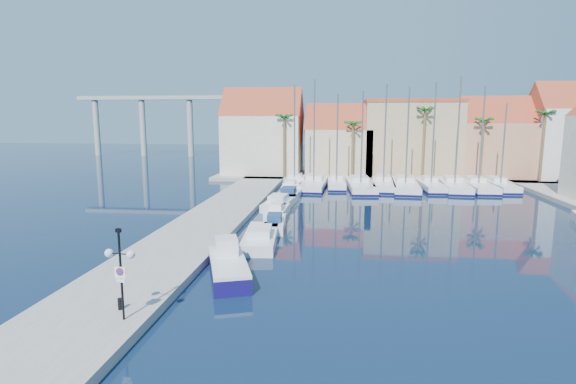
{
  "coord_description": "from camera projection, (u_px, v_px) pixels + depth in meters",
  "views": [
    {
      "loc": [
        2.4,
        -23.87,
        9.31
      ],
      "look_at": [
        -2.08,
        13.81,
        3.0
      ],
      "focal_mm": 28.0,
      "sensor_mm": 36.0,
      "label": 1
    }
  ],
  "objects": [
    {
      "name": "palm_2",
      "position": [
        425.0,
        112.0,
        63.05
      ],
      "size": [
        2.6,
        2.6,
        11.15
      ],
      "color": "brown",
      "rests_on": "shore_north"
    },
    {
      "name": "sailboat_6",
      "position": [
        430.0,
        185.0,
        58.63
      ],
      "size": [
        2.8,
        9.55,
        13.71
      ],
      "rotation": [
        0.0,
        0.0,
        0.03
      ],
      "color": "white",
      "rests_on": "ground"
    },
    {
      "name": "sailboat_9",
      "position": [
        499.0,
        185.0,
        58.41
      ],
      "size": [
        2.75,
        9.05,
        11.07
      ],
      "rotation": [
        0.0,
        0.0,
        0.04
      ],
      "color": "white",
      "rests_on": "ground"
    },
    {
      "name": "sailboat_3",
      "position": [
        360.0,
        185.0,
        58.86
      ],
      "size": [
        3.96,
        12.22,
        12.59
      ],
      "rotation": [
        0.0,
        0.0,
        0.07
      ],
      "color": "white",
      "rests_on": "ground"
    },
    {
      "name": "lamp_post",
      "position": [
        120.0,
        260.0,
        19.36
      ],
      "size": [
        1.41,
        0.46,
        4.15
      ],
      "rotation": [
        0.0,
        0.0,
        -0.08
      ],
      "color": "black",
      "rests_on": "quay_west"
    },
    {
      "name": "shore_north",
      "position": [
        389.0,
        175.0,
        70.99
      ],
      "size": [
        54.0,
        16.0,
        0.5
      ],
      "primitive_type": "cube",
      "color": "gray",
      "rests_on": "ground"
    },
    {
      "name": "palm_0",
      "position": [
        284.0,
        119.0,
        65.54
      ],
      "size": [
        2.6,
        2.6,
        10.15
      ],
      "color": "brown",
      "rests_on": "shore_north"
    },
    {
      "name": "sailboat_1",
      "position": [
        314.0,
        183.0,
        60.37
      ],
      "size": [
        3.65,
        11.96,
        14.14
      ],
      "rotation": [
        0.0,
        0.0,
        -0.04
      ],
      "color": "white",
      "rests_on": "ground"
    },
    {
      "name": "fishing_boat",
      "position": [
        228.0,
        265.0,
        26.46
      ],
      "size": [
        3.86,
        6.36,
        2.11
      ],
      "rotation": [
        0.0,
        0.0,
        0.33
      ],
      "color": "#130D4F",
      "rests_on": "ground"
    },
    {
      "name": "quay_west",
      "position": [
        210.0,
        222.0,
        39.42
      ],
      "size": [
        6.0,
        77.0,
        0.5
      ],
      "primitive_type": "cube",
      "color": "gray",
      "rests_on": "ground"
    },
    {
      "name": "sailboat_5",
      "position": [
        405.0,
        185.0,
        58.55
      ],
      "size": [
        3.97,
        12.17,
        13.07
      ],
      "rotation": [
        0.0,
        0.0,
        -0.07
      ],
      "color": "white",
      "rests_on": "ground"
    },
    {
      "name": "motorboat_west_6",
      "position": [
        301.0,
        182.0,
        61.81
      ],
      "size": [
        2.62,
        6.66,
        1.4
      ],
      "rotation": [
        0.0,
        0.0,
        -0.08
      ],
      "color": "white",
      "rests_on": "ground"
    },
    {
      "name": "sailboat_2",
      "position": [
        336.0,
        183.0,
        60.46
      ],
      "size": [
        2.71,
        8.89,
        12.36
      ],
      "rotation": [
        0.0,
        0.0,
        0.04
      ],
      "color": "white",
      "rests_on": "ground"
    },
    {
      "name": "sailboat_8",
      "position": [
        477.0,
        185.0,
        58.29
      ],
      "size": [
        2.93,
        10.75,
        13.16
      ],
      "rotation": [
        0.0,
        0.0,
        -0.01
      ],
      "color": "white",
      "rests_on": "ground"
    },
    {
      "name": "building_2",
      "position": [
        410.0,
        137.0,
        69.66
      ],
      "size": [
        14.2,
        10.2,
        11.5
      ],
      "color": "tan",
      "rests_on": "shore_north"
    },
    {
      "name": "building_0",
      "position": [
        263.0,
        135.0,
        71.32
      ],
      "size": [
        12.3,
        9.0,
        13.5
      ],
      "color": "beige",
      "rests_on": "shore_north"
    },
    {
      "name": "motorboat_west_4",
      "position": [
        289.0,
        194.0,
        52.24
      ],
      "size": [
        2.43,
        7.03,
        1.4
      ],
      "rotation": [
        0.0,
        0.0,
        -0.03
      ],
      "color": "white",
      "rests_on": "ground"
    },
    {
      "name": "motorboat_west_5",
      "position": [
        291.0,
        186.0,
        58.03
      ],
      "size": [
        1.94,
        5.61,
        1.4
      ],
      "rotation": [
        0.0,
        0.0,
        -0.03
      ],
      "color": "white",
      "rests_on": "ground"
    },
    {
      "name": "palm_4",
      "position": [
        545.0,
        116.0,
        61.26
      ],
      "size": [
        2.6,
        2.6,
        10.65
      ],
      "color": "brown",
      "rests_on": "shore_north"
    },
    {
      "name": "sailboat_0",
      "position": [
        295.0,
        182.0,
        61.37
      ],
      "size": [
        2.45,
        9.08,
        13.48
      ],
      "rotation": [
        0.0,
        0.0,
        0.01
      ],
      "color": "white",
      "rests_on": "ground"
    },
    {
      "name": "palm_1",
      "position": [
        353.0,
        126.0,
        64.52
      ],
      "size": [
        2.6,
        2.6,
        9.15
      ],
      "color": "brown",
      "rests_on": "shore_north"
    },
    {
      "name": "palm_3",
      "position": [
        484.0,
        123.0,
        62.35
      ],
      "size": [
        2.6,
        2.6,
        9.65
      ],
      "color": "brown",
      "rests_on": "shore_north"
    },
    {
      "name": "viaduct",
      "position": [
        169.0,
        114.0,
        108.38
      ],
      "size": [
        48.0,
        2.2,
        14.45
      ],
      "color": "#9E9E99",
      "rests_on": "ground"
    },
    {
      "name": "building_4",
      "position": [
        561.0,
        134.0,
        65.14
      ],
      "size": [
        8.3,
        8.0,
        14.0
      ],
      "color": "silver",
      "rests_on": "shore_north"
    },
    {
      "name": "building_3",
      "position": [
        493.0,
        141.0,
        67.35
      ],
      "size": [
        10.3,
        8.0,
        12.0
      ],
      "color": "tan",
      "rests_on": "shore_north"
    },
    {
      "name": "sailboat_7",
      "position": [
        454.0,
        185.0,
        58.52
      ],
      "size": [
        3.85,
        11.58,
        14.4
      ],
      "rotation": [
        0.0,
        0.0,
        -0.07
      ],
      "color": "white",
      "rests_on": "ground"
    },
    {
      "name": "motorboat_west_0",
      "position": [
        261.0,
        237.0,
        33.46
      ],
      "size": [
        2.94,
        7.45,
        1.4
      ],
      "rotation": [
        0.0,
        0.0,
        0.08
      ],
      "color": "white",
      "rests_on": "ground"
    },
    {
      "name": "bollard",
      "position": [
        120.0,
        304.0,
        20.8
      ],
      "size": [
        0.22,
        0.22,
        0.55
      ],
      "primitive_type": "cylinder",
      "color": "black",
      "rests_on": "quay_west"
    },
    {
      "name": "motorboat_west_1",
      "position": [
        275.0,
        223.0,
        37.86
      ],
      "size": [
        2.02,
        5.21,
        1.4
      ],
      "rotation": [
        0.0,
        0.0,
        0.08
      ],
      "color": "white",
      "rests_on": "ground"
    },
    {
      "name": "sailboat_4",
      "position": [
        383.0,
        184.0,
        59.64
      ],
      "size": [
        3.45,
        10.89,
        13.54
      ],
      "rotation": [
        0.0,
        0.0,
        -0.06
      ],
      "color": "white",
      "rests_on": "ground"
    },
    {
      "name": "building_1",
      "position": [
        339.0,
        143.0,
        70.12
      ],
      "size": [
        10.3,
        8.0,
        11.0
      ],
      "color": "tan",
      "rests_on": "shore_north"
    },
    {
      "name": "ground",
      "position": [
        296.0,
        285.0,
        25.18
      ],
      "size": [
        260.0,
        260.0,
        0.0
      ],
      "primitive_type": "plane",
      "color": "black",
      "rests_on": "ground"
    },
    {
      "name": "motorboat_west_3",
      "position": [
        280.0,
        202.0,
        47.14
      ],
      "size": [
        3.11,
        7.62,
        1.4
      ],
      "rotation": [
        0.0,
        0.0,
        -0.1
      ],
      "color": "white",
      "rests_on": "ground"
    },
    {
      "name": "motorboat_west_2",
      "position": [
        277.0,
        211.0,
        42.7
      ],
      "size": [
        1.87,
        5.41,
        1.4
      ],
      "rotation": [
        0.0,
        0.0,
        -0.03
      ],
      "color": "white",
      "rests_on": "ground"
    }
  ]
}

